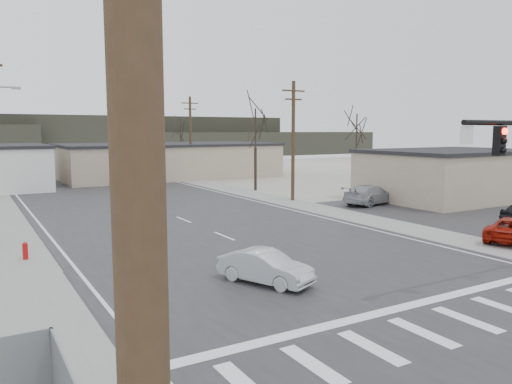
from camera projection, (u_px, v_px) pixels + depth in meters
ground at (309, 271)px, 21.16m from camera, size 140.00×140.00×0.00m
main_road at (178, 218)px, 34.02m from camera, size 18.00×110.00×0.05m
cross_road at (309, 271)px, 21.16m from camera, size 90.00×10.00×0.04m
parking_lot at (482, 212)px, 36.30m from camera, size 18.00×20.00×0.03m
sidewalk_left at (0, 220)px, 33.01m from camera, size 3.00×90.00×0.06m
sidewalk_right at (271, 198)px, 43.60m from camera, size 3.00×90.00×0.06m
fire_hydrant at (25, 251)px, 22.87m from camera, size 0.24×0.24×0.87m
building_right_far at (168, 160)px, 63.62m from camera, size 26.30×14.30×4.30m
building_lot at (451, 174)px, 43.18m from camera, size 14.30×10.30×4.30m
upole_left_a at (140, 262)px, 2.77m from camera, size 2.20×0.30×10.00m
upole_right_a at (293, 139)px, 41.70m from camera, size 2.20×0.30×10.00m
upole_right_b at (190, 136)px, 60.56m from camera, size 2.20×0.30×10.00m
tree_right_mid at (255, 130)px, 48.97m from camera, size 3.74×3.74×8.33m
tree_right_far at (181, 133)px, 72.55m from camera, size 3.52×3.52×7.84m
tree_lot at (357, 134)px, 50.33m from camera, size 3.52×3.52×7.84m
hill_center at (107, 137)px, 110.41m from camera, size 80.00×18.00×9.00m
hill_right at (256, 143)px, 122.97m from camera, size 60.00×18.00×5.50m
sedan_crossing at (265, 267)px, 19.35m from camera, size 2.82×4.07×1.27m
car_far_a at (109, 176)px, 55.34m from camera, size 3.74×5.99×1.62m
car_far_b at (7, 167)px, 71.67m from camera, size 3.31×4.58×1.45m
car_parked_dark_b at (430, 192)px, 42.45m from camera, size 4.49×2.97×1.40m
car_parked_silver at (370, 195)px, 40.02m from camera, size 5.74×3.36×1.56m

